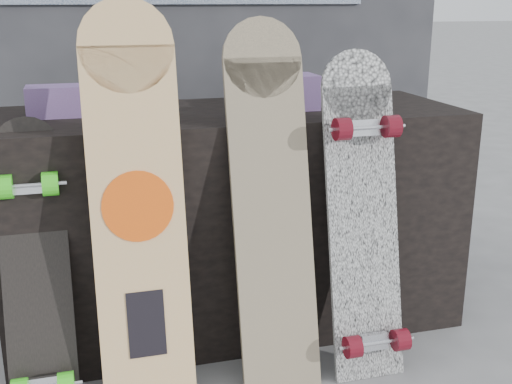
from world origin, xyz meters
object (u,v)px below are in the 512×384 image
object	(u,v)px
longboard_geisha	(137,200)
skateboard_dark	(35,266)
longboard_celtic	(271,194)
vendor_table	(234,218)
longboard_cascadia	(364,212)

from	to	relation	value
longboard_geisha	skateboard_dark	xyz separation A→B (m)	(-0.30, 0.06, -0.19)
longboard_geisha	longboard_celtic	xyz separation A→B (m)	(0.41, 0.04, -0.03)
vendor_table	longboard_celtic	bearing A→B (deg)	-85.10
longboard_celtic	skateboard_dark	world-z (taller)	longboard_celtic
vendor_table	longboard_celtic	size ratio (longest dim) A/B	1.42
skateboard_dark	longboard_celtic	bearing A→B (deg)	-1.88
longboard_celtic	skateboard_dark	distance (m)	0.72
longboard_celtic	skateboard_dark	bearing A→B (deg)	178.12
longboard_cascadia	skateboard_dark	bearing A→B (deg)	175.91
longboard_geisha	longboard_celtic	size ratio (longest dim) A/B	1.05
longboard_geisha	longboard_cascadia	size ratio (longest dim) A/B	1.15
longboard_geisha	skateboard_dark	bearing A→B (deg)	168.32
vendor_table	longboard_geisha	size ratio (longest dim) A/B	1.35
longboard_celtic	longboard_cascadia	size ratio (longest dim) A/B	1.10
longboard_cascadia	skateboard_dark	xyz separation A→B (m)	(-1.00, 0.07, -0.10)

